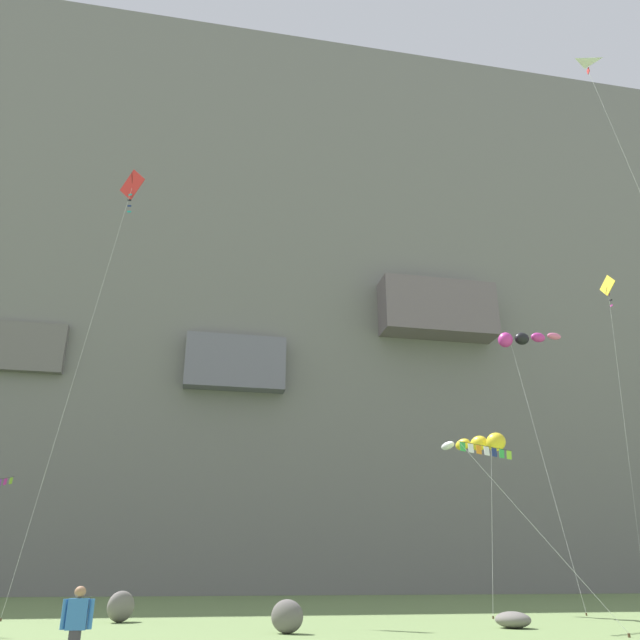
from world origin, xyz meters
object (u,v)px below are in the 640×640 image
kite_windsock_upper_left (520,339)px  kite_diamond_low_right (129,197)px  kite_delta_front_field (596,96)px  boulder_mid_field (513,620)px  spectator_watching_left (75,630)px  kite_windsock_far_left (480,443)px  kite_diamond_mid_center (608,293)px  kite_banner_high_center (494,461)px  boulder_near_cliff_base (287,616)px  boulder_foreground_left (121,606)px

kite_windsock_upper_left → kite_diamond_low_right: bearing=-175.1°
kite_windsock_upper_left → kite_delta_front_field: (1.67, -9.21, 12.43)m
boulder_mid_field → spectator_watching_left: spectator_watching_left is taller
kite_windsock_far_left → kite_diamond_mid_center: size_ratio=0.39×
kite_diamond_low_right → kite_diamond_mid_center: size_ratio=1.09×
kite_banner_high_center → kite_delta_front_field: kite_delta_front_field is taller
kite_diamond_mid_center → boulder_near_cliff_base: bearing=-150.6°
boulder_near_cliff_base → kite_diamond_low_right: 25.83m
spectator_watching_left → kite_diamond_mid_center: bearing=37.6°
kite_windsock_upper_left → kite_delta_front_field: size_ratio=0.55×
boulder_foreground_left → kite_windsock_far_left: kite_windsock_far_left is taller
kite_diamond_mid_center → kite_diamond_low_right: bearing=-174.1°
kite_banner_high_center → kite_windsock_far_left: (2.78, 6.93, 2.11)m
kite_diamond_low_right → kite_windsock_far_left: kite_diamond_low_right is taller
spectator_watching_left → kite_diamond_mid_center: 43.47m
boulder_mid_field → spectator_watching_left: (-13.78, -10.08, 0.59)m
kite_banner_high_center → kite_windsock_upper_left: 18.28m
spectator_watching_left → boulder_mid_field: bearing=36.2°
boulder_foreground_left → spectator_watching_left: bearing=-88.0°
boulder_mid_field → kite_banner_high_center: 5.72m
kite_banner_high_center → kite_delta_front_field: size_ratio=0.22×
spectator_watching_left → kite_diamond_low_right: (-2.92, 20.16, 21.64)m
kite_banner_high_center → boulder_near_cliff_base: bearing=-175.7°
kite_windsock_far_left → kite_delta_front_field: (7.74, -3.82, 20.52)m
boulder_mid_field → boulder_foreground_left: boulder_foreground_left is taller
boulder_near_cliff_base → kite_delta_front_field: (18.79, 3.74, 28.11)m
kite_diamond_mid_center → kite_delta_front_field: (-6.46, -10.47, 7.86)m
boulder_near_cliff_base → kite_banner_high_center: bearing=4.3°
kite_diamond_low_right → kite_banner_high_center: bearing=-31.5°
spectator_watching_left → kite_windsock_far_left: bearing=45.9°
kite_windsock_far_left → kite_delta_front_field: bearing=-26.2°
boulder_near_cliff_base → kite_delta_front_field: kite_delta_front_field is taller
boulder_foreground_left → kite_windsock_far_left: size_ratio=0.19×
kite_diamond_low_right → kite_windsock_upper_left: kite_diamond_low_right is taller
boulder_mid_field → spectator_watching_left: bearing=-143.8°
boulder_mid_field → kite_windsock_far_left: kite_windsock_far_left is taller
kite_windsock_upper_left → kite_delta_front_field: bearing=-79.7°
boulder_foreground_left → spectator_watching_left: spectator_watching_left is taller
kite_delta_front_field → kite_diamond_low_right: bearing=165.5°
boulder_mid_field → boulder_foreground_left: 15.54m
boulder_foreground_left → kite_diamond_low_right: bearing=120.1°
kite_diamond_mid_center → kite_delta_front_field: 14.60m
boulder_foreground_left → kite_windsock_far_left: bearing=3.0°
kite_banner_high_center → kite_windsock_upper_left: size_ratio=0.40×
kite_windsock_upper_left → kite_diamond_mid_center: size_ratio=0.75×
kite_banner_high_center → kite_diamond_mid_center: kite_diamond_mid_center is taller
kite_windsock_upper_left → kite_windsock_far_left: 11.46m
kite_windsock_upper_left → kite_windsock_far_left: (-6.07, -5.39, -8.09)m
boulder_near_cliff_base → boulder_foreground_left: bearing=131.5°
kite_windsock_upper_left → kite_windsock_far_left: size_ratio=1.94×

